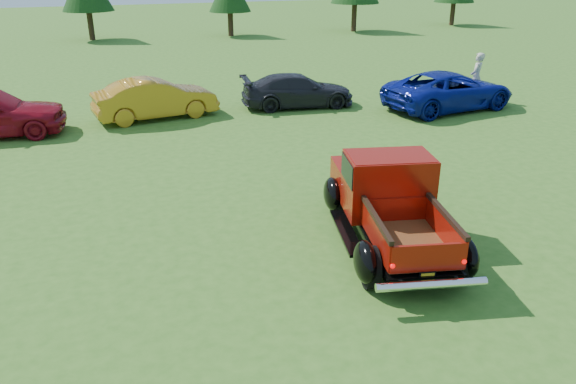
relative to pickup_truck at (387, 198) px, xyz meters
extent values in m
plane|color=#33611B|center=(-1.57, -0.02, -0.78)|extent=(120.00, 120.00, 0.00)
cylinder|color=#332114|center=(-4.57, 30.98, 0.12)|extent=(0.36, 0.36, 1.80)
cylinder|color=#332114|center=(4.43, 29.98, 0.01)|extent=(0.36, 0.36, 1.58)
cylinder|color=#332114|center=(13.43, 29.48, 0.19)|extent=(0.36, 0.36, 1.94)
cylinder|color=#332114|center=(22.43, 30.48, 0.08)|extent=(0.36, 0.36, 1.73)
cylinder|color=black|center=(-1.12, -1.56, -0.43)|extent=(0.36, 0.74, 0.71)
cylinder|color=black|center=(0.34, -1.89, -0.43)|extent=(0.36, 0.74, 0.71)
cylinder|color=black|center=(-0.50, 1.20, -0.43)|extent=(0.36, 0.74, 0.71)
cylinder|color=black|center=(0.97, 0.87, -0.43)|extent=(0.36, 0.74, 0.71)
cube|color=black|center=(-0.07, -0.30, -0.38)|extent=(2.12, 4.32, 0.18)
cube|color=maroon|center=(0.25, 1.12, -0.02)|extent=(1.76, 1.62, 0.55)
cube|color=silver|center=(0.40, 1.78, -0.03)|extent=(1.39, 0.36, 0.44)
cube|color=maroon|center=(0.00, 0.00, 0.28)|extent=(1.76, 1.34, 1.15)
cube|color=black|center=(0.00, 0.00, 0.59)|extent=(1.77, 1.26, 0.44)
cube|color=maroon|center=(0.00, 0.00, 0.83)|extent=(1.67, 1.24, 0.07)
cube|color=brown|center=(-0.31, -1.38, -0.23)|extent=(1.55, 1.99, 0.04)
cube|color=maroon|center=(-0.89, -1.25, 0.00)|extent=(0.43, 1.73, 0.46)
cube|color=maroon|center=(0.27, -1.51, 0.00)|extent=(0.43, 1.73, 0.46)
cube|color=maroon|center=(-0.12, -0.52, 0.00)|extent=(1.17, 0.31, 0.46)
cube|color=maroon|center=(-0.51, -2.24, 0.00)|extent=(1.17, 0.32, 0.46)
cube|color=black|center=(-0.89, -1.25, 0.27)|extent=(0.47, 1.74, 0.08)
cube|color=black|center=(0.27, -1.51, 0.27)|extent=(0.47, 1.74, 0.08)
ellipsoid|color=black|center=(-1.21, -1.54, -0.32)|extent=(0.60, 1.00, 0.78)
ellipsoid|color=black|center=(0.43, -1.91, -0.32)|extent=(0.60, 1.00, 0.78)
ellipsoid|color=black|center=(-0.58, 1.22, -0.32)|extent=(0.60, 1.00, 0.78)
ellipsoid|color=black|center=(1.05, 0.85, -0.32)|extent=(0.60, 1.00, 0.78)
cube|color=black|center=(-0.90, -0.16, -0.49)|extent=(0.69, 1.87, 0.05)
cube|color=black|center=(0.74, -0.53, -0.49)|extent=(0.69, 1.87, 0.05)
cylinder|color=silver|center=(-0.56, -2.46, -0.34)|extent=(1.71, 0.52, 0.14)
cube|color=black|center=(-0.52, -2.28, -0.29)|extent=(0.26, 0.07, 0.13)
cube|color=gold|center=(-0.52, -2.28, -0.29)|extent=(0.21, 0.06, 0.09)
sphere|color=#CC0505|center=(-1.07, -2.14, -0.09)|extent=(0.08, 0.08, 0.08)
sphere|color=#CC0505|center=(0.04, -2.39, -0.09)|extent=(0.08, 0.08, 0.08)
imported|color=#BB7A18|center=(-3.07, 10.18, -0.12)|extent=(4.17, 1.98, 1.32)
imported|color=black|center=(1.93, 10.09, -0.20)|extent=(4.17, 2.08, 1.16)
imported|color=navy|center=(6.83, 7.98, -0.12)|extent=(5.03, 2.82, 1.33)
imported|color=#B6B29E|center=(8.47, 8.70, 0.11)|extent=(0.77, 0.74, 1.78)
camera|label=1|loc=(-5.02, -8.59, 4.24)|focal=35.00mm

